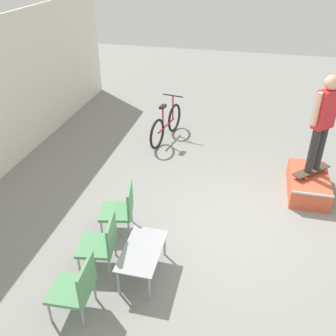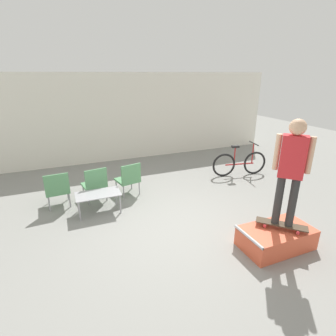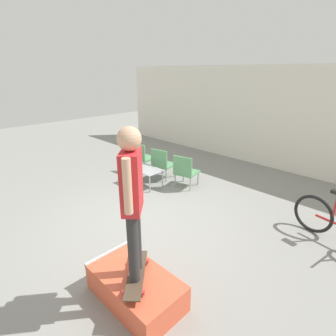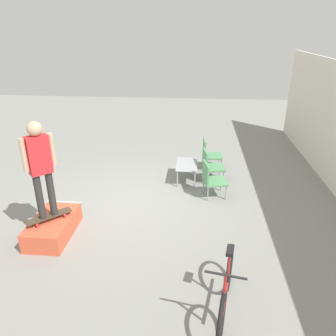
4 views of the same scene
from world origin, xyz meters
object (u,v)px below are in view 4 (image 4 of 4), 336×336
Objects in this scene: patio_chair_center at (210,165)px; patio_chair_right at (211,178)px; skateboard_on_ramp at (49,216)px; coffee_table at (187,166)px; patio_chair_left at (209,153)px; skate_ramp_box at (53,227)px; bicycle at (226,290)px; person_skater at (40,162)px.

patio_chair_center is 0.84m from patio_chair_right.
skateboard_on_ramp reaches higher than coffee_table.
patio_chair_left reaches higher than skateboard_on_ramp.
coffee_table is at bearing -176.07° from skateboard_on_ramp.
patio_chair_right is (0.84, 0.00, 0.00)m from patio_chair_center.
coffee_table reaches higher than skate_ramp_box.
coffee_table is (-2.79, 2.51, -0.06)m from skateboard_on_ramp.
person_skater is at bearing -104.74° from bicycle.
patio_chair_center reaches higher than skate_ramp_box.
coffee_table is (-2.79, 2.51, -1.16)m from person_skater.
coffee_table is 1.05m from patio_chair_right.
skateboard_on_ramp is at bearing -41.99° from coffee_table.
skate_ramp_box is 1.71× the size of skateboard_on_ramp.
skateboard_on_ramp reaches higher than skate_ramp_box.
patio_chair_right is 0.50× the size of bicycle.
patio_chair_left is at bearing -168.29° from bicycle.
bicycle is at bearing 169.11° from patio_chair_right.
patio_chair_right reaches higher than coffee_table.
skateboard_on_ramp is 0.87× the size of patio_chair_left.
patio_chair_right is at bearing 168.24° from person_skater.
patio_chair_left is at bearing -174.86° from skateboard_on_ramp.
skate_ramp_box is at bearing -152.69° from person_skater.
patio_chair_left is at bearing -9.73° from patio_chair_center.
skate_ramp_box is 1.38m from person_skater.
patio_chair_right is at bearing -167.82° from bicycle.
person_skater reaches higher than patio_chair_left.
person_skater reaches higher than patio_chair_right.
bicycle reaches higher than skateboard_on_ramp.
coffee_table is (-2.73, 2.49, 0.22)m from skate_ramp_box.
patio_chair_left is 0.84m from patio_chair_center.
patio_chair_center is at bearing 176.56° from patio_chair_left.
person_skater is at bearing 121.84° from patio_chair_center.
patio_chair_left is 1.68m from patio_chair_right.
person_skater is at bearing -19.08° from skate_ramp_box.
skate_ramp_box is 4.73m from patio_chair_left.
patio_chair_right is at bearing 176.55° from patio_chair_left.
bicycle is (1.53, 3.21, -0.08)m from skateboard_on_ramp.
skateboard_on_ramp is 3.75m from coffee_table.
bicycle is at bearing 171.42° from patio_chair_center.
skateboard_on_ramp is at bearing -19.08° from skate_ramp_box.
skateboard_on_ramp is 0.44× the size of bicycle.
skateboard_on_ramp is 0.87× the size of patio_chair_right.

